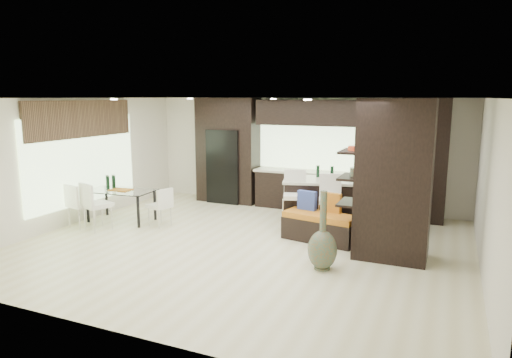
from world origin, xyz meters
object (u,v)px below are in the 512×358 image
at_px(stool_mid, 330,211).
at_px(bench, 320,227).
at_px(stool_left, 295,207).
at_px(floor_vase, 323,231).
at_px(dining_table, 122,206).
at_px(chair_end, 160,208).
at_px(stool_right, 367,214).
at_px(kitchen_island, 339,202).
at_px(chair_far, 81,207).
at_px(chair_near, 98,208).

relative_size(stool_mid, bench, 0.70).
bearing_deg(stool_left, floor_vase, -77.67).
bearing_deg(dining_table, chair_end, -4.26).
bearing_deg(stool_right, kitchen_island, 117.97).
distance_m(kitchen_island, chair_far, 5.47).
height_order(stool_left, chair_end, stool_left).
bearing_deg(floor_vase, chair_far, 176.55).
distance_m(stool_right, bench, 0.94).
distance_m(bench, chair_end, 3.43).
bearing_deg(chair_far, chair_near, 10.68).
xyz_separation_m(stool_left, dining_table, (-3.76, -0.78, -0.16)).
relative_size(stool_left, dining_table, 0.70).
bearing_deg(kitchen_island, bench, -108.44).
xyz_separation_m(stool_left, floor_vase, (1.08, -1.82, 0.13)).
xyz_separation_m(dining_table, chair_far, (-0.45, -0.72, 0.08)).
xyz_separation_m(floor_vase, dining_table, (-4.85, 1.04, -0.29)).
height_order(stool_mid, chair_end, stool_mid).
distance_m(stool_mid, bench, 0.50).
bearing_deg(chair_end, chair_far, 130.94).
distance_m(kitchen_island, chair_end, 3.84).
bearing_deg(kitchen_island, stool_left, -146.29).
bearing_deg(stool_left, dining_table, 173.29).
bearing_deg(chair_far, dining_table, 70.60).
height_order(dining_table, chair_far, chair_far).
height_order(stool_right, bench, stool_right).
bearing_deg(floor_vase, chair_end, 164.83).
relative_size(stool_left, chair_end, 1.32).
relative_size(stool_left, floor_vase, 0.79).
height_order(kitchen_island, chair_far, kitchen_island).
bearing_deg(bench, stool_mid, 91.23).
bearing_deg(bench, stool_left, 157.56).
distance_m(stool_left, stool_right, 1.46).
distance_m(kitchen_island, dining_table, 4.78).
bearing_deg(chair_near, stool_right, 35.28).
bearing_deg(stool_left, chair_far, -178.83).
bearing_deg(chair_end, dining_table, 104.76).
xyz_separation_m(floor_vase, chair_near, (-4.85, 0.30, -0.18)).
xyz_separation_m(bench, dining_table, (-4.42, -0.35, 0.08)).
bearing_deg(chair_far, chair_end, 38.93).
xyz_separation_m(stool_right, floor_vase, (-0.38, -1.82, 0.13)).
relative_size(bench, floor_vase, 1.10).
xyz_separation_m(stool_left, bench, (0.66, -0.43, -0.24)).
relative_size(stool_mid, dining_table, 0.68).
bearing_deg(stool_left, stool_right, -18.45).
height_order(floor_vase, chair_near, floor_vase).
distance_m(stool_left, floor_vase, 2.12).
relative_size(stool_right, chair_near, 1.10).
xyz_separation_m(stool_left, chair_end, (-2.75, -0.78, -0.12)).
relative_size(stool_mid, stool_right, 0.96).
xyz_separation_m(stool_right, chair_end, (-4.22, -0.78, -0.12)).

